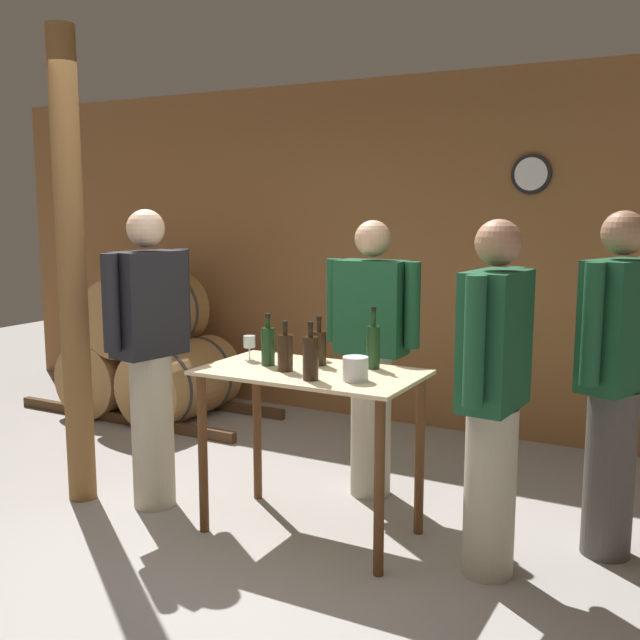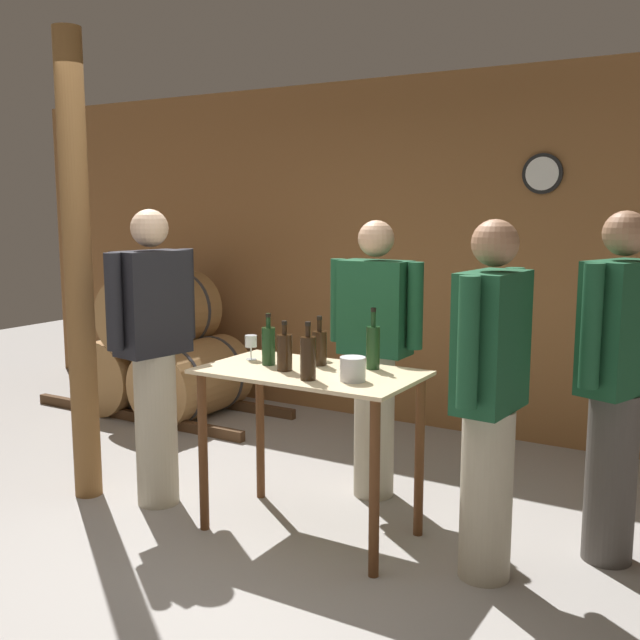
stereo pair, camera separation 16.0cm
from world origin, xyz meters
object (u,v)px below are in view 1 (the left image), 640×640
wine_bottle_right (311,357)px  wine_glass_near_left (249,343)px  wine_glass_near_center (319,342)px  person_visitor_with_scarf (493,392)px  wine_bottle_center (319,347)px  person_host (372,353)px  person_visitor_bearded (150,353)px  wine_bottle_far_left (268,345)px  wine_bottle_left (285,352)px  person_visitor_near_door (615,378)px  ice_bucket (355,369)px  wooden_post (72,272)px  wine_bottle_far_right (373,345)px

wine_bottle_right → wine_glass_near_left: (-0.53, 0.25, -0.01)m
wine_bottle_right → wine_glass_near_left: 0.58m
wine_glass_near_center → person_visitor_with_scarf: bearing=-13.8°
wine_bottle_center → person_visitor_with_scarf: 0.99m
wine_glass_near_left → person_host: (0.47, 0.58, -0.11)m
wine_bottle_right → person_visitor_bearded: (-1.08, 0.07, -0.09)m
wine_bottle_far_left → wine_glass_near_left: bearing=159.0°
wine_bottle_left → person_visitor_near_door: 1.62m
wine_glass_near_center → person_visitor_bearded: size_ratio=0.08×
wine_bottle_right → ice_bucket: 0.22m
wine_glass_near_center → person_visitor_near_door: (1.51, 0.22, -0.08)m
wine_bottle_right → ice_bucket: size_ratio=2.29×
ice_bucket → person_visitor_with_scarf: (0.65, 0.10, -0.06)m
person_visitor_with_scarf → person_visitor_bearded: person_visitor_bearded is taller
wine_bottle_left → person_visitor_bearded: (-0.86, -0.04, -0.08)m
wine_bottle_far_left → person_host: 0.72m
person_host → person_visitor_with_scarf: 1.10m
wine_bottle_far_left → person_visitor_with_scarf: (1.21, -0.00, -0.11)m
wine_bottle_far_left → wine_glass_near_center: wine_bottle_far_left is taller
wooden_post → wine_bottle_left: size_ratio=10.41×
wooden_post → wine_bottle_left: wooden_post is taller
wooden_post → ice_bucket: (1.73, 0.14, -0.41)m
person_host → person_visitor_bearded: size_ratio=0.96×
ice_bucket → person_visitor_with_scarf: person_visitor_with_scarf is taller
wine_bottle_far_left → person_host: (0.31, 0.64, -0.12)m
wine_glass_near_center → person_visitor_bearded: 0.96m
wine_bottle_left → wine_bottle_far_right: wine_bottle_far_right is taller
wine_glass_near_left → wine_glass_near_center: (0.33, 0.19, -0.00)m
wine_bottle_right → person_visitor_with_scarf: size_ratio=0.17×
wine_bottle_far_right → person_host: (-0.21, 0.45, -0.14)m
wine_bottle_center → person_host: 0.53m
person_host → person_visitor_with_scarf: bearing=-35.4°
wine_bottle_far_left → wine_bottle_left: 0.17m
wine_bottle_left → wine_bottle_right: size_ratio=0.90×
wooden_post → ice_bucket: 1.78m
person_host → person_visitor_with_scarf: size_ratio=0.99×
wooden_post → ice_bucket: size_ratio=21.51×
wine_bottle_center → person_visitor_with_scarf: (0.98, -0.13, -0.10)m
wine_bottle_far_left → person_visitor_bearded: size_ratio=0.16×
wine_bottle_far_left → ice_bucket: 0.58m
wine_bottle_left → wine_glass_near_left: 0.34m
wine_bottle_center → person_visitor_near_door: person_visitor_near_door is taller
wine_bottle_center → wine_glass_near_center: wine_bottle_center is taller
wooden_post → wine_bottle_far_left: 1.24m
wine_bottle_right → wine_glass_near_left: size_ratio=2.10×
ice_bucket → wine_bottle_far_left: bearing=169.7°
wine_glass_near_left → ice_bucket: bearing=-12.8°
wine_bottle_center → wine_bottle_far_right: (0.29, 0.06, 0.02)m
wine_bottle_far_left → wine_bottle_far_right: bearing=20.2°
wooden_post → wine_bottle_right: (1.53, 0.05, -0.36)m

